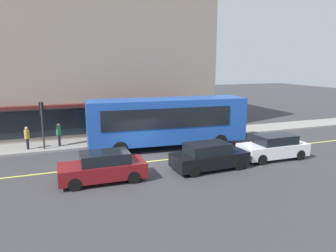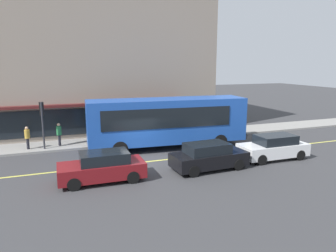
{
  "view_description": "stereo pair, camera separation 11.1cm",
  "coord_description": "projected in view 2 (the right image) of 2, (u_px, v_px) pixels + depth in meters",
  "views": [
    {
      "loc": [
        -5.19,
        -17.75,
        5.92
      ],
      "look_at": [
        2.47,
        2.51,
        1.6
      ],
      "focal_mm": 33.81,
      "sensor_mm": 36.0,
      "label": 1
    },
    {
      "loc": [
        -5.08,
        -17.78,
        5.92
      ],
      "look_at": [
        2.47,
        2.51,
        1.6
      ],
      "focal_mm": 33.81,
      "sensor_mm": 36.0,
      "label": 2
    }
  ],
  "objects": [
    {
      "name": "lane_centre_stripe",
      "position": [
        144.0,
        162.0,
        19.24
      ],
      "size": [
        36.0,
        0.16,
        0.01
      ],
      "primitive_type": "cube",
      "color": "#D8D14C",
      "rests_on": "ground"
    },
    {
      "name": "car_white",
      "position": [
        273.0,
        147.0,
        19.79
      ],
      "size": [
        4.32,
        1.89,
        1.52
      ],
      "color": "white",
      "rests_on": "ground"
    },
    {
      "name": "traffic_light",
      "position": [
        42.0,
        114.0,
        21.35
      ],
      "size": [
        0.3,
        0.52,
        3.2
      ],
      "color": "#2D2D33",
      "rests_on": "sidewalk"
    },
    {
      "name": "pedestrian_by_curb",
      "position": [
        27.0,
        136.0,
        21.41
      ],
      "size": [
        0.34,
        0.34,
        1.56
      ],
      "color": "black",
      "rests_on": "sidewalk"
    },
    {
      "name": "car_maroon",
      "position": [
        102.0,
        167.0,
        16.02
      ],
      "size": [
        4.33,
        1.92,
        1.52
      ],
      "color": "maroon",
      "rests_on": "ground"
    },
    {
      "name": "ground",
      "position": [
        144.0,
        162.0,
        19.24
      ],
      "size": [
        120.0,
        120.0,
        0.0
      ],
      "primitive_type": "plane",
      "color": "#38383A"
    },
    {
      "name": "car_black",
      "position": [
        209.0,
        156.0,
        17.83
      ],
      "size": [
        4.39,
        2.04,
        1.52
      ],
      "color": "black",
      "rests_on": "ground"
    },
    {
      "name": "pedestrian_at_corner",
      "position": [
        59.0,
        132.0,
        22.3
      ],
      "size": [
        0.34,
        0.34,
        1.62
      ],
      "color": "black",
      "rests_on": "sidewalk"
    },
    {
      "name": "pedestrian_waiting",
      "position": [
        130.0,
        129.0,
        23.64
      ],
      "size": [
        0.34,
        0.34,
        1.58
      ],
      "color": "black",
      "rests_on": "sidewalk"
    },
    {
      "name": "bus",
      "position": [
        168.0,
        120.0,
        22.11
      ],
      "size": [
        11.28,
        3.27,
        3.5
      ],
      "color": "#1E4CAD",
      "rests_on": "ground"
    },
    {
      "name": "sidewalk",
      "position": [
        124.0,
        140.0,
        24.44
      ],
      "size": [
        80.0,
        2.9,
        0.15
      ],
      "primitive_type": "cube",
      "color": "gray",
      "rests_on": "ground"
    },
    {
      "name": "storefront_building",
      "position": [
        74.0,
        50.0,
        28.93
      ],
      "size": [
        23.05,
        12.57,
        14.15
      ],
      "color": "gray",
      "rests_on": "ground"
    }
  ]
}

